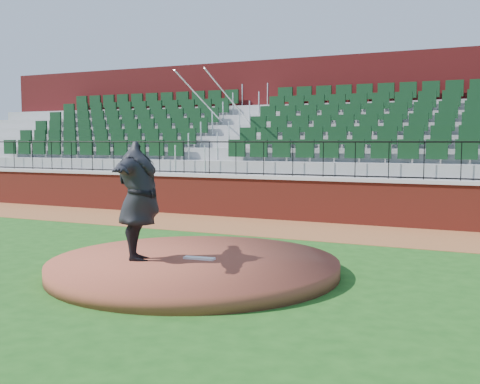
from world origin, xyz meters
name	(u,v)px	position (x,y,z in m)	size (l,w,h in m)	color
ground	(204,271)	(0.00, 0.00, 0.00)	(90.00, 90.00, 0.00)	#1A4D16
warning_track	(304,229)	(0.00, 5.40, 0.01)	(34.00, 3.20, 0.01)	brown
field_wall	(323,201)	(0.00, 7.00, 0.60)	(34.00, 0.35, 1.20)	maroon
wall_cap	(323,179)	(0.00, 7.00, 1.25)	(34.00, 0.45, 0.10)	#B7B7B7
wall_railing	(323,159)	(0.00, 7.00, 1.80)	(34.00, 0.05, 1.00)	black
seating_stands	(349,142)	(0.00, 9.72, 2.30)	(34.00, 5.10, 4.60)	gray
concourse_wall	(369,130)	(0.00, 12.52, 2.75)	(34.00, 0.50, 5.50)	maroon
pitchers_mound	(194,266)	(-0.06, -0.25, 0.12)	(5.06, 5.06, 0.25)	brown
pitching_rubber	(199,258)	(0.02, -0.21, 0.27)	(0.56, 0.14, 0.04)	white
pitcher	(139,201)	(-0.89, -0.70, 1.28)	(2.54, 0.69, 2.07)	black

